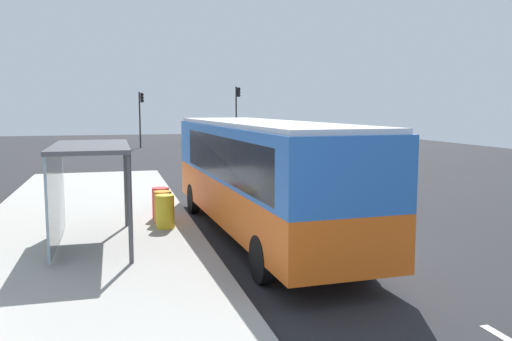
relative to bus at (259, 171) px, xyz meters
The scene contains 19 objects.
ground_plane 12.38m from the bus, 81.96° to the left, with size 56.00×92.00×0.04m, color #262628.
sidewalk_platform 5.01m from the bus, behind, with size 6.20×30.00×0.18m, color #ADAAA3.
lane_stripe_seg_1 3.94m from the bus, 55.70° to the right, with size 0.16×2.20×0.01m, color silver.
lane_stripe_seg_2 3.43m from the bus, 47.25° to the left, with size 0.16×2.20×0.01m, color silver.
lane_stripe_seg_3 7.61m from the bus, 74.60° to the left, with size 0.16×2.20×0.01m, color silver.
lane_stripe_seg_4 12.42m from the bus, 80.80° to the left, with size 0.16×2.20×0.01m, color silver.
lane_stripe_seg_5 17.33m from the bus, 83.46° to the left, with size 0.16×2.20×0.01m, color silver.
lane_stripe_seg_6 22.29m from the bus, 84.93° to the left, with size 0.16×2.20×0.01m, color silver.
lane_stripe_seg_7 27.26m from the bus, 85.86° to the left, with size 0.16×2.20×0.01m, color silver.
bus is the anchor object (origin of this frame).
white_van 21.76m from the bus, 79.64° to the left, with size 2.12×5.24×2.30m.
sedan_near 29.05m from the bus, 82.05° to the left, with size 1.87×4.41×1.52m.
sedan_far 38.55m from the bus, 84.02° to the left, with size 1.93×4.44×1.52m.
recycling_bin_yellow 2.94m from the bus, 157.72° to the left, with size 0.52×0.52×0.95m, color yellow.
recycling_bin_orange 3.25m from the bus, 145.35° to the left, with size 0.52×0.52×0.95m, color orange.
recycling_bin_red 3.67m from the bus, 135.80° to the left, with size 0.52×0.52×0.95m, color red.
traffic_light_near_side 34.33m from the bus, 77.87° to the left, with size 0.49×0.28×5.47m.
traffic_light_far_side 34.38m from the bus, 92.31° to the left, with size 0.49×0.28×4.94m.
bus_shelter 4.72m from the bus, behind, with size 1.80×4.00×2.50m.
Camera 1 is at (-5.56, -11.99, 3.59)m, focal length 37.12 mm.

